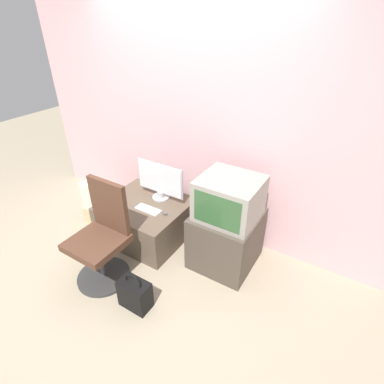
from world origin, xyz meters
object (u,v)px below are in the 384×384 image
Objects in this scene: keyboard at (148,209)px; cardboard_box_lower at (99,214)px; main_monitor at (160,181)px; crt_tv at (229,198)px; office_chair at (102,240)px; book at (83,235)px; handbag at (135,294)px; mouse at (165,213)px.

keyboard reaches higher than cardboard_box_lower.
main_monitor reaches higher than keyboard.
keyboard is at bearing -169.91° from crt_tv.
main_monitor is 0.92m from office_chair.
book is (-1.64, -0.51, -0.79)m from crt_tv.
crt_tv is (0.88, 0.16, 0.35)m from keyboard.
handbag is (1.24, -0.74, 0.04)m from cardboard_box_lower.
book is (-1.20, 0.42, -0.13)m from handbag.
book is at bearing -82.95° from cardboard_box_lower.
keyboard is at bearing 84.40° from office_chair.
book is at bearing -155.31° from keyboard.
main_monitor reaches higher than handbag.
mouse is at bearing 8.12° from keyboard.
office_chair is at bearing -95.60° from keyboard.
mouse reaches higher than cardboard_box_lower.
office_chair is 3.26× the size of cardboard_box_lower.
handbag is at bearing -30.78° from cardboard_box_lower.
office_chair is 5.92× the size of book.
crt_tv reaches higher than keyboard.
keyboard is 0.95m from book.
keyboard reaches higher than book.
keyboard is 5.01× the size of mouse.
cardboard_box_lower is (-0.80, -0.03, -0.34)m from keyboard.
mouse reaches higher than book.
crt_tv is 0.55× the size of office_chair.
cardboard_box_lower is at bearing 97.05° from book.
mouse is (0.24, -0.25, -0.21)m from main_monitor.
handbag is at bearing -19.28° from book.
crt_tv reaches higher than book.
keyboard is at bearing -171.88° from mouse.
crt_tv reaches higher than handbag.
main_monitor is 0.60× the size of office_chair.
book is at bearing -158.59° from mouse.
crt_tv is 1.22m from handbag.
cardboard_box_lower is at bearing -176.53° from mouse.
book is (-0.97, -0.38, -0.45)m from mouse.
book is (-0.73, -0.63, -0.66)m from main_monitor.
cardboard_box_lower is 1.82× the size of book.
office_chair reaches higher than main_monitor.
handbag is 1.28m from book.
office_chair is 2.65× the size of handbag.
main_monitor is 1.00m from cardboard_box_lower.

